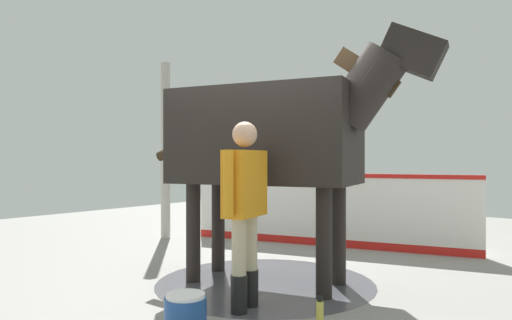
{
  "coord_description": "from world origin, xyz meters",
  "views": [
    {
      "loc": [
        3.93,
        3.14,
        1.36
      ],
      "look_at": [
        0.31,
        0.18,
        1.35
      ],
      "focal_mm": 32.76,
      "sensor_mm": 36.0,
      "label": 1
    }
  ],
  "objects_px": {
    "bottle_shampoo": "(320,313)",
    "horse": "(274,136)",
    "bottle_spray": "(189,308)",
    "handler": "(245,201)",
    "wash_bucket": "(185,314)"
  },
  "relations": [
    {
      "from": "bottle_shampoo",
      "to": "horse",
      "type": "bearing_deg",
      "value": -126.99
    },
    {
      "from": "bottle_spray",
      "to": "horse",
      "type": "bearing_deg",
      "value": -173.81
    },
    {
      "from": "horse",
      "to": "handler",
      "type": "bearing_deg",
      "value": -84.49
    },
    {
      "from": "bottle_shampoo",
      "to": "handler",
      "type": "bearing_deg",
      "value": -85.68
    },
    {
      "from": "wash_bucket",
      "to": "bottle_spray",
      "type": "xyz_separation_m",
      "value": [
        -0.23,
        -0.2,
        -0.04
      ]
    },
    {
      "from": "horse",
      "to": "bottle_spray",
      "type": "xyz_separation_m",
      "value": [
        1.39,
        0.15,
        -1.5
      ]
    },
    {
      "from": "bottle_shampoo",
      "to": "bottle_spray",
      "type": "distance_m",
      "value": 1.09
    },
    {
      "from": "horse",
      "to": "bottle_shampoo",
      "type": "height_order",
      "value": "horse"
    },
    {
      "from": "horse",
      "to": "handler",
      "type": "distance_m",
      "value": 1.12
    },
    {
      "from": "bottle_shampoo",
      "to": "bottle_spray",
      "type": "relative_size",
      "value": 1.04
    },
    {
      "from": "wash_bucket",
      "to": "bottle_shampoo",
      "type": "bearing_deg",
      "value": 137.81
    },
    {
      "from": "handler",
      "to": "bottle_shampoo",
      "type": "bearing_deg",
      "value": 171.45
    },
    {
      "from": "horse",
      "to": "bottle_spray",
      "type": "bearing_deg",
      "value": -98.62
    },
    {
      "from": "wash_bucket",
      "to": "bottle_shampoo",
      "type": "distance_m",
      "value": 1.08
    },
    {
      "from": "bottle_spray",
      "to": "handler",
      "type": "bearing_deg",
      "value": 161.75
    }
  ]
}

